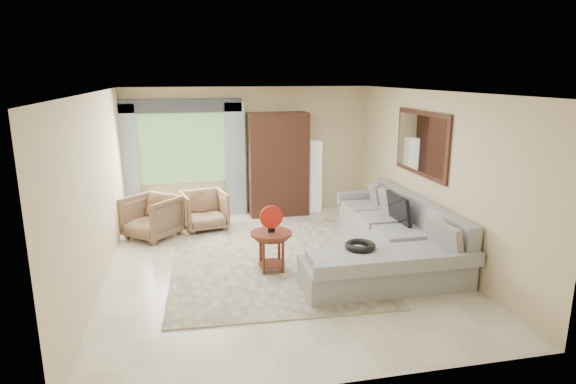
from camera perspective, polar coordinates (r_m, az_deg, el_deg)
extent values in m
plane|color=silver|center=(7.47, -1.33, -8.58)|extent=(6.00, 6.00, 0.00)
cube|color=#BFB897|center=(7.68, -2.15, -7.84)|extent=(3.19, 4.14, 0.02)
cube|color=#999CA1|center=(8.42, 11.55, -4.79)|extent=(0.90, 2.40, 0.40)
cube|color=#999CA1|center=(6.78, 11.48, -9.43)|extent=(2.30, 0.80, 0.40)
cube|color=#999CA1|center=(8.09, 15.11, -2.42)|extent=(0.20, 3.20, 0.50)
cube|color=#999CA1|center=(9.46, 8.57, -0.63)|extent=(0.90, 0.16, 0.22)
cube|color=#999CA1|center=(6.29, 13.24, -8.54)|extent=(2.30, 0.10, 0.18)
cube|color=black|center=(8.00, 12.97, -1.94)|extent=(0.14, 0.74, 0.48)
torus|color=black|center=(6.73, 8.53, -6.32)|extent=(0.43, 0.43, 0.09)
cylinder|color=#481C13|center=(7.02, -1.99, -4.94)|extent=(0.61, 0.61, 0.04)
cylinder|color=#481C13|center=(7.13, -1.97, -7.32)|extent=(0.40, 0.40, 0.55)
cylinder|color=#B31D11|center=(6.95, -2.00, -2.98)|extent=(0.34, 0.03, 0.34)
imported|color=brown|center=(8.86, -15.83, -2.87)|extent=(1.16, 1.16, 0.76)
imported|color=#8F6A4E|center=(9.14, -9.89, -2.16)|extent=(0.92, 0.94, 0.72)
imported|color=#999999|center=(9.72, -17.56, -2.37)|extent=(0.47, 0.41, 0.49)
cube|color=black|center=(9.84, -1.19, 3.30)|extent=(1.20, 0.55, 2.10)
cube|color=silver|center=(10.14, 3.20, 1.86)|extent=(0.24, 0.24, 1.50)
cube|color=#669E59|center=(9.86, -12.43, 5.06)|extent=(1.80, 0.04, 1.40)
cube|color=#9EB7CC|center=(9.87, -18.46, 3.22)|extent=(0.40, 0.08, 2.30)
cube|color=#9EB7CC|center=(9.86, -6.24, 3.83)|extent=(0.40, 0.08, 2.30)
cube|color=#1E232D|center=(9.70, -12.69, 9.97)|extent=(2.40, 0.12, 0.26)
cube|color=black|center=(8.13, 15.55, 5.58)|extent=(0.04, 1.70, 1.05)
cube|color=white|center=(8.12, 15.39, 5.58)|extent=(0.02, 1.54, 0.90)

